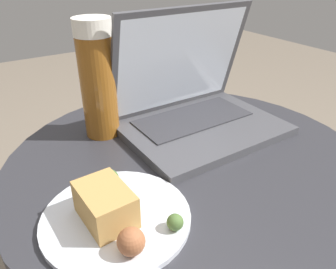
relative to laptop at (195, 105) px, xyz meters
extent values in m
cylinder|color=#9E9EA3|center=(-0.09, -0.10, -0.34)|extent=(0.08, 0.08, 0.54)
cylinder|color=#2D2D33|center=(-0.09, -0.10, -0.06)|extent=(0.71, 0.71, 0.02)
cube|color=#47474C|center=(0.00, -0.03, -0.04)|extent=(0.34, 0.25, 0.02)
cube|color=#333338|center=(0.00, 0.01, -0.03)|extent=(0.26, 0.12, 0.00)
cube|color=#47474C|center=(0.00, 0.06, 0.09)|extent=(0.34, 0.08, 0.24)
cube|color=silver|center=(0.00, 0.06, 0.08)|extent=(0.31, 0.06, 0.22)
cylinder|color=brown|center=(-0.19, 0.08, 0.05)|extent=(0.07, 0.07, 0.21)
cylinder|color=white|center=(-0.19, 0.08, 0.18)|extent=(0.07, 0.07, 0.03)
cylinder|color=silver|center=(-0.28, -0.18, -0.05)|extent=(0.22, 0.22, 0.01)
cube|color=tan|center=(-0.29, -0.18, -0.02)|extent=(0.07, 0.09, 0.05)
sphere|color=#9E5B38|center=(-0.29, -0.25, -0.03)|extent=(0.04, 0.04, 0.04)
sphere|color=#4C6B33|center=(-0.22, -0.25, -0.03)|extent=(0.02, 0.02, 0.02)
sphere|color=#4C6B33|center=(-0.26, -0.11, -0.03)|extent=(0.03, 0.03, 0.03)
cube|color=silver|center=(-0.28, -0.28, -0.05)|extent=(0.05, 0.13, 0.00)
cube|color=silver|center=(-0.31, -0.19, -0.05)|extent=(0.04, 0.06, 0.00)
camera|label=1|loc=(-0.41, -0.53, 0.30)|focal=35.00mm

